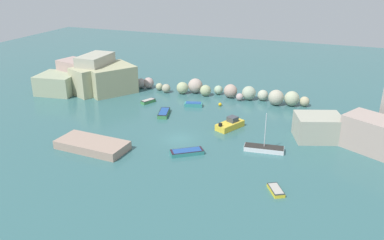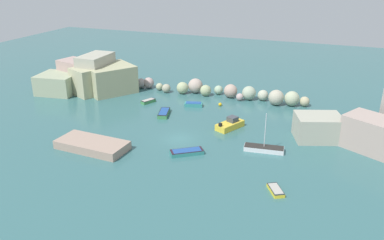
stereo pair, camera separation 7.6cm
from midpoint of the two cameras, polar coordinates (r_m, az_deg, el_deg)
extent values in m
plane|color=#356567|center=(56.78, -1.81, -2.71)|extent=(160.00, 160.00, 0.00)
cube|color=tan|center=(78.20, -11.72, 5.82)|extent=(10.95, 11.19, 5.16)
cube|color=#AAA794|center=(79.48, -13.54, 6.63)|extent=(4.61, 7.66, 7.03)
cube|color=#9EA786|center=(80.32, -18.63, 5.00)|extent=(7.88, 7.42, 3.69)
cube|color=#B3A28D|center=(85.63, -16.96, 5.53)|extent=(10.85, 10.97, 1.76)
cube|color=#ACA985|center=(78.50, -13.66, 5.70)|extent=(8.03, 9.81, 5.10)
cube|color=#9B9C8D|center=(83.65, -13.48, 5.85)|extent=(6.19, 8.36, 2.72)
cube|color=tan|center=(81.83, -16.11, 6.31)|extent=(7.76, 5.93, 5.66)
cube|color=tan|center=(84.95, -17.14, 5.44)|extent=(9.99, 9.16, 1.90)
cube|color=#AD968C|center=(57.53, 25.39, -2.14)|extent=(10.12, 8.40, 4.55)
cube|color=#ACAA97|center=(58.81, 17.68, -1.02)|extent=(7.49, 6.59, 3.54)
sphere|color=#A49B99|center=(80.08, -7.30, 5.28)|extent=(1.93, 1.93, 1.93)
sphere|color=#B59994|center=(79.84, -6.22, 5.35)|extent=(2.11, 2.11, 2.11)
sphere|color=#AEB189|center=(78.31, -4.67, 4.81)|extent=(1.41, 1.41, 1.41)
sphere|color=#A5A288|center=(76.74, -3.69, 4.58)|extent=(1.67, 1.67, 1.67)
sphere|color=#AAB487|center=(75.90, -1.34, 4.65)|extent=(2.25, 2.25, 2.25)
sphere|color=#B6A093|center=(76.30, 0.53, 4.96)|extent=(2.79, 2.79, 2.79)
sphere|color=#A5AF82|center=(74.64, 2.01, 4.27)|extent=(2.08, 2.08, 2.08)
sphere|color=#9DB496|center=(75.65, 3.86, 4.33)|extent=(1.71, 1.71, 1.71)
sphere|color=tan|center=(73.97, 5.60, 4.18)|extent=(2.50, 2.50, 2.50)
sphere|color=#B69E9A|center=(72.64, 6.90, 3.31)|extent=(1.33, 1.33, 1.33)
sphere|color=#A3AF96|center=(73.14, 8.22, 3.86)|extent=(2.53, 2.53, 2.53)
sphere|color=#B3B59C|center=(73.21, 10.20, 3.52)|extent=(1.95, 1.95, 1.95)
sphere|color=#AFA993|center=(71.22, 12.03, 3.18)|extent=(2.72, 2.72, 2.72)
sphere|color=#ACB391|center=(71.48, 14.20, 3.01)|extent=(2.61, 2.61, 2.61)
sphere|color=tan|center=(71.88, 15.91, 2.57)|extent=(1.73, 1.73, 1.73)
cube|color=tan|center=(55.24, -14.10, -3.49)|extent=(9.89, 4.87, 1.15)
sphere|color=gold|center=(69.60, 4.09, 2.26)|extent=(0.60, 0.60, 0.60)
cube|color=teal|center=(69.29, 0.26, 2.23)|extent=(3.33, 2.13, 0.62)
cube|color=#234C93|center=(69.17, 0.26, 2.50)|extent=(2.83, 1.81, 0.08)
cube|color=silver|center=(53.92, 10.33, -4.11)|extent=(5.38, 2.14, 0.64)
cube|color=#292623|center=(53.77, 10.35, -3.78)|extent=(5.27, 2.10, 0.06)
cylinder|color=silver|center=(52.81, 10.52, -1.48)|extent=(0.10, 0.10, 4.76)
cube|color=yellow|center=(60.36, 5.50, -0.77)|extent=(3.75, 5.02, 0.95)
cube|color=#3F444C|center=(60.43, 5.88, 0.13)|extent=(1.76, 1.76, 0.78)
cube|color=black|center=(58.58, 4.13, -0.68)|extent=(0.55, 0.51, 0.50)
cube|color=#428B4D|center=(71.47, -6.28, 2.67)|extent=(2.09, 2.91, 0.51)
cube|color=#252028|center=(71.37, -6.29, 2.89)|extent=(2.05, 2.85, 0.06)
cube|color=#ADA89E|center=(71.37, -6.29, 2.90)|extent=(1.77, 2.47, 0.08)
cube|color=#3F884E|center=(65.57, -4.02, 0.98)|extent=(2.59, 4.40, 0.56)
cube|color=black|center=(65.46, -4.03, 1.24)|extent=(2.53, 4.31, 0.06)
cube|color=#234C93|center=(65.46, -4.03, 1.25)|extent=(2.20, 3.74, 0.08)
cube|color=yellow|center=(45.23, 11.98, -9.88)|extent=(2.36, 2.89, 0.38)
cube|color=#242D2F|center=(45.11, 12.00, -9.65)|extent=(2.31, 2.84, 0.06)
cube|color=#ADA89E|center=(45.11, 12.00, -9.63)|extent=(2.00, 2.46, 0.08)
cube|color=teal|center=(52.30, -0.71, -4.67)|extent=(4.45, 3.79, 0.50)
cube|color=#2A1A25|center=(52.18, -0.72, -4.39)|extent=(4.36, 3.72, 0.06)
cube|color=#234C93|center=(52.17, -0.72, -4.38)|extent=(3.78, 3.22, 0.08)
camera|label=1|loc=(0.04, -89.96, 0.01)|focal=37.10mm
camera|label=2|loc=(0.04, 90.04, -0.01)|focal=37.10mm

